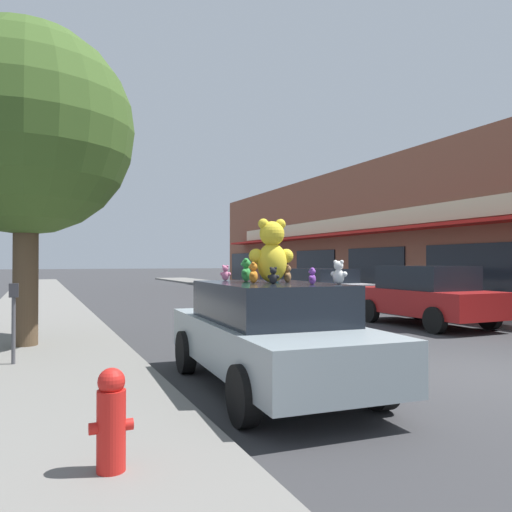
% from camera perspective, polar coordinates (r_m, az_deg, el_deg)
% --- Properties ---
extents(ground_plane, '(260.00, 260.00, 0.00)m').
position_cam_1_polar(ground_plane, '(8.67, 24.40, -12.22)').
color(ground_plane, '#333335').
extents(sidewalk_near, '(3.09, 90.00, 0.13)m').
position_cam_1_polar(sidewalk_near, '(5.92, -23.05, -17.06)').
color(sidewalk_near, slate).
rests_on(sidewalk_near, ground_plane).
extents(storefront_row, '(15.14, 37.49, 6.47)m').
position_cam_1_polar(storefront_row, '(28.19, 24.93, 2.39)').
color(storefront_row, brown).
rests_on(storefront_row, ground_plane).
extents(plush_art_car, '(2.06, 4.49, 1.45)m').
position_cam_1_polar(plush_art_car, '(6.93, 1.45, -8.72)').
color(plush_art_car, '#8C999E').
rests_on(plush_art_car, ground_plane).
extents(teddy_bear_giant, '(0.67, 0.43, 0.89)m').
position_cam_1_polar(teddy_bear_giant, '(6.97, 1.82, 0.48)').
color(teddy_bear_giant, yellow).
rests_on(teddy_bear_giant, plush_art_car).
extents(teddy_bear_purple, '(0.14, 0.14, 0.22)m').
position_cam_1_polar(teddy_bear_purple, '(6.40, 6.45, -2.32)').
color(teddy_bear_purple, purple).
rests_on(teddy_bear_purple, plush_art_car).
extents(teddy_bear_white, '(0.19, 0.23, 0.31)m').
position_cam_1_polar(teddy_bear_white, '(6.48, 9.43, -1.88)').
color(teddy_bear_white, white).
rests_on(teddy_bear_white, plush_art_car).
extents(teddy_bear_orange, '(0.18, 0.21, 0.29)m').
position_cam_1_polar(teddy_bear_orange, '(6.79, -0.30, -1.94)').
color(teddy_bear_orange, orange).
rests_on(teddy_bear_orange, plush_art_car).
extents(teddy_bear_black, '(0.16, 0.15, 0.22)m').
position_cam_1_polar(teddy_bear_black, '(6.49, 1.99, -2.27)').
color(teddy_bear_black, black).
rests_on(teddy_bear_black, plush_art_car).
extents(teddy_bear_pink, '(0.17, 0.16, 0.24)m').
position_cam_1_polar(teddy_bear_pink, '(7.76, -3.52, -1.95)').
color(teddy_bear_pink, pink).
rests_on(teddy_bear_pink, plush_art_car).
extents(teddy_bear_teal, '(0.21, 0.28, 0.37)m').
position_cam_1_polar(teddy_bear_teal, '(7.88, 2.09, -1.48)').
color(teddy_bear_teal, teal).
rests_on(teddy_bear_teal, plush_art_car).
extents(teddy_bear_green, '(0.21, 0.25, 0.34)m').
position_cam_1_polar(teddy_bear_green, '(7.35, -1.15, -1.64)').
color(teddy_bear_green, green).
rests_on(teddy_bear_green, plush_art_car).
extents(teddy_bear_brown, '(0.15, 0.19, 0.25)m').
position_cam_1_polar(teddy_bear_brown, '(7.01, 3.62, -2.05)').
color(teddy_bear_brown, olive).
rests_on(teddy_bear_brown, plush_art_car).
extents(parked_car_far_center, '(2.03, 4.15, 1.64)m').
position_cam_1_polar(parked_car_far_center, '(14.43, 18.87, -4.20)').
color(parked_car_far_center, maroon).
rests_on(parked_car_far_center, ground_plane).
extents(parked_car_far_right, '(2.01, 4.48, 1.50)m').
position_cam_1_polar(parked_car_far_right, '(18.84, 7.49, -3.55)').
color(parked_car_far_right, '#B7B7BC').
rests_on(parked_car_far_right, ground_plane).
extents(street_tree, '(4.10, 4.10, 6.24)m').
position_cam_1_polar(street_tree, '(10.92, -24.76, 12.90)').
color(street_tree, brown).
rests_on(street_tree, sidewalk_near).
extents(fire_hydrant, '(0.33, 0.22, 0.79)m').
position_cam_1_polar(fire_hydrant, '(4.18, -16.21, -17.49)').
color(fire_hydrant, red).
rests_on(fire_hydrant, sidewalk_near).
extents(parking_meter, '(0.14, 0.10, 1.27)m').
position_cam_1_polar(parking_meter, '(8.79, -25.96, -5.83)').
color(parking_meter, '#4C4C51').
rests_on(parking_meter, sidewalk_near).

